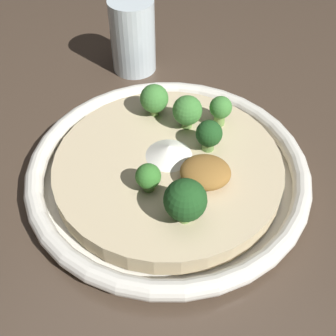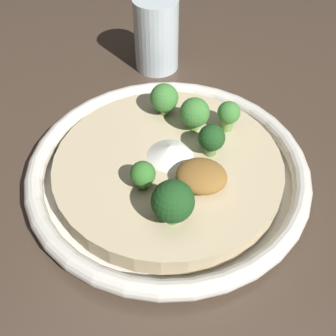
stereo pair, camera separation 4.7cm
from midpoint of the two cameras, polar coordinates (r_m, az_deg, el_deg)
ground_plane at (r=0.49m, az=2.78°, el=-1.64°), size 6.00×6.00×0.00m
risotto_bowl at (r=0.47m, az=2.85°, el=-0.38°), size 0.32×0.32×0.03m
cheese_sprinkle at (r=0.47m, az=2.63°, el=2.29°), size 0.05×0.05×0.01m
crispy_onion_garnish at (r=0.44m, az=7.66°, el=-1.24°), size 0.05×0.05×0.02m
broccoli_back_right at (r=0.43m, az=-0.27°, el=-1.06°), size 0.03×0.03×0.03m
broccoli_front_right at (r=0.51m, az=2.16°, el=9.32°), size 0.03×0.03×0.04m
broccoli_left at (r=0.46m, az=8.84°, el=3.79°), size 0.03×0.03×0.04m
broccoli_front at (r=0.50m, az=10.94°, el=7.04°), size 0.03×0.03×0.04m
broccoli_front_left at (r=0.49m, az=6.40°, el=7.27°), size 0.03×0.03×0.04m
broccoli_back_left at (r=0.39m, az=4.13°, el=-4.80°), size 0.04×0.04×0.05m
drinking_glass at (r=0.63m, az=0.63°, el=17.56°), size 0.06×0.06×0.11m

